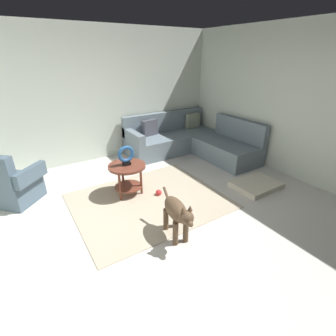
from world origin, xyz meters
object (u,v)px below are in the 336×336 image
(dog_bed_mat, at_px, (256,185))
(dog, at_px, (177,213))
(torus_sculpture, at_px, (126,155))
(dog_toy_ball, at_px, (159,193))
(armchair, at_px, (12,184))
(side_table, at_px, (127,172))
(sectional_couch, at_px, (191,142))

(dog_bed_mat, height_order, dog, dog)
(torus_sculpture, bearing_deg, dog, -86.84)
(dog, bearing_deg, dog_toy_ball, -97.93)
(dog_bed_mat, xyz_separation_m, dog_toy_ball, (-1.61, 0.69, 0.01))
(torus_sculpture, relative_size, dog, 0.39)
(armchair, xyz_separation_m, dog, (1.69, -2.06, 0.05))
(dog_bed_mat, distance_m, dog_toy_ball, 1.75)
(torus_sculpture, xyz_separation_m, dog, (0.07, -1.33, -0.33))
(armchair, distance_m, dog_bed_mat, 4.03)
(torus_sculpture, distance_m, dog, 1.37)
(armchair, relative_size, dog_toy_ball, 9.84)
(side_table, height_order, dog, dog)
(torus_sculpture, height_order, dog_toy_ball, torus_sculpture)
(sectional_couch, distance_m, dog_bed_mat, 1.96)
(sectional_couch, relative_size, armchair, 2.27)
(torus_sculpture, height_order, dog_bed_mat, torus_sculpture)
(armchair, relative_size, dog_bed_mat, 1.24)
(sectional_couch, height_order, dog_toy_ball, sectional_couch)
(armchair, bearing_deg, sectional_couch, 48.41)
(armchair, relative_size, side_table, 1.65)
(sectional_couch, bearing_deg, torus_sculpture, -154.78)
(side_table, relative_size, dog_bed_mat, 0.75)
(sectional_couch, relative_size, dog, 2.67)
(torus_sculpture, distance_m, dog_toy_ball, 0.83)
(armchair, height_order, dog_bed_mat, armchair)
(armchair, height_order, dog, armchair)
(dog_bed_mat, bearing_deg, armchair, 154.65)
(dog_bed_mat, bearing_deg, torus_sculpture, 153.82)
(sectional_couch, height_order, armchair, same)
(sectional_couch, xyz_separation_m, torus_sculpture, (-2.02, -0.95, 0.42))
(side_table, xyz_separation_m, dog_bed_mat, (2.01, -0.99, -0.37))
(sectional_couch, relative_size, dog_toy_ball, 22.36)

